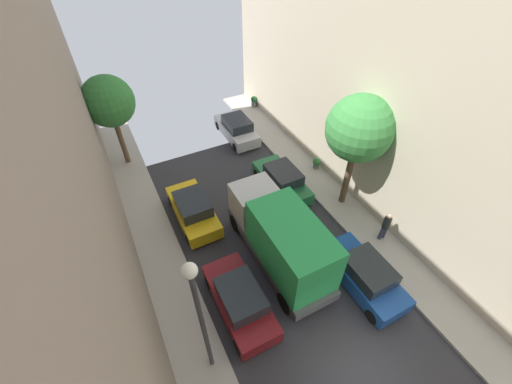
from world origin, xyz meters
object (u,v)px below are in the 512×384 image
object	(u,v)px
parked_car_right_2	(365,275)
lamp_post	(199,310)
parked_car_left_4	(193,210)
parked_car_right_3	(282,180)
potted_plant_2	(254,101)
street_tree_0	(108,102)
parked_car_right_4	(237,129)
street_tree_1	(360,129)
pedestrian	(386,226)
parked_car_left_3	(240,300)
delivery_truck	(281,238)
potted_plant_0	(316,163)

from	to	relation	value
parked_car_right_2	lamp_post	bearing A→B (deg)	-179.18
parked_car_left_4	parked_car_right_3	size ratio (longest dim) A/B	1.00
potted_plant_2	street_tree_0	bearing A→B (deg)	-165.16
parked_car_right_4	street_tree_0	xyz separation A→B (m)	(-7.59, 0.51, 3.66)
parked_car_left_4	potted_plant_2	xyz separation A→B (m)	(8.48, 9.51, -0.11)
street_tree_1	pedestrian	bearing A→B (deg)	-88.65
street_tree_0	parked_car_left_4	bearing A→B (deg)	-71.83
parked_car_left_4	lamp_post	xyz separation A→B (m)	(-1.90, -7.37, 3.53)
parked_car_left_3	delivery_truck	bearing A→B (deg)	26.57
street_tree_1	potted_plant_0	distance (m)	5.37
parked_car_right_3	delivery_truck	xyz separation A→B (m)	(-2.70, -4.37, 1.07)
parked_car_left_4	parked_car_right_4	size ratio (longest dim) A/B	1.00
parked_car_left_3	street_tree_0	distance (m)	13.23
potted_plant_2	lamp_post	distance (m)	20.15
parked_car_right_4	delivery_truck	xyz separation A→B (m)	(-2.70, -10.66, 1.07)
parked_car_right_4	lamp_post	xyz separation A→B (m)	(-7.30, -13.55, 3.53)
potted_plant_0	lamp_post	world-z (taller)	lamp_post
parked_car_right_2	parked_car_right_4	bearing A→B (deg)	90.00
parked_car_right_4	potted_plant_0	bearing A→B (deg)	-62.77
delivery_truck	lamp_post	world-z (taller)	lamp_post
parked_car_left_3	delivery_truck	distance (m)	3.20
potted_plant_0	pedestrian	bearing A→B (deg)	-93.11
parked_car_left_3	street_tree_1	distance (m)	9.48
parked_car_right_3	street_tree_0	size ratio (longest dim) A/B	0.73
parked_car_right_4	pedestrian	xyz separation A→B (m)	(2.58, -11.90, 0.35)
street_tree_0	street_tree_1	world-z (taller)	street_tree_1
parked_car_left_3	delivery_truck	size ratio (longest dim) A/B	0.64
parked_car_right_2	street_tree_0	size ratio (longest dim) A/B	0.73
parked_car_right_3	lamp_post	size ratio (longest dim) A/B	0.66
parked_car_left_4	parked_car_right_4	xyz separation A→B (m)	(5.40, 6.18, 0.00)
parked_car_right_3	potted_plant_0	bearing A→B (deg)	12.11
parked_car_left_4	delivery_truck	size ratio (longest dim) A/B	0.64
parked_car_left_4	parked_car_right_2	xyz separation A→B (m)	(5.40, -7.27, 0.00)
delivery_truck	potted_plant_2	distance (m)	15.19
parked_car_left_3	pedestrian	size ratio (longest dim) A/B	2.44
parked_car_left_4	parked_car_right_3	distance (m)	5.40
parked_car_left_3	parked_car_right_2	distance (m)	5.59
delivery_truck	street_tree_0	distance (m)	12.47
parked_car_left_4	potted_plant_2	world-z (taller)	parked_car_left_4
parked_car_left_3	parked_car_right_3	distance (m)	7.87
parked_car_right_2	lamp_post	size ratio (longest dim) A/B	0.66
parked_car_right_4	street_tree_0	world-z (taller)	street_tree_0
parked_car_left_4	street_tree_0	xyz separation A→B (m)	(-2.19, 6.68, 3.66)
parked_car_right_2	street_tree_1	distance (m)	6.70
potted_plant_0	potted_plant_2	xyz separation A→B (m)	(0.17, 9.00, 0.07)
pedestrian	parked_car_right_2	bearing A→B (deg)	-149.04
street_tree_0	potted_plant_0	xyz separation A→B (m)	(10.51, -6.18, -3.84)
parked_car_left_3	potted_plant_2	xyz separation A→B (m)	(8.48, 15.35, -0.11)
parked_car_right_4	potted_plant_2	size ratio (longest dim) A/B	4.88
lamp_post	potted_plant_2	bearing A→B (deg)	58.42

